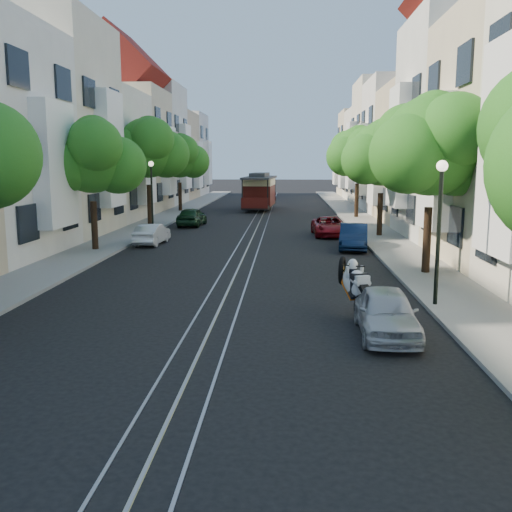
# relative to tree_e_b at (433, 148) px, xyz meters

# --- Properties ---
(ground) EXTENTS (200.00, 200.00, 0.00)m
(ground) POSITION_rel_tree_e_b_xyz_m (-7.26, 19.02, -4.73)
(ground) COLOR black
(ground) RESTS_ON ground
(sidewalk_east) EXTENTS (2.50, 80.00, 0.12)m
(sidewalk_east) POSITION_rel_tree_e_b_xyz_m (-0.01, 19.02, -4.67)
(sidewalk_east) COLOR gray
(sidewalk_east) RESTS_ON ground
(sidewalk_west) EXTENTS (2.50, 80.00, 0.12)m
(sidewalk_west) POSITION_rel_tree_e_b_xyz_m (-14.51, 19.02, -4.67)
(sidewalk_west) COLOR gray
(sidewalk_west) RESTS_ON ground
(rail_left) EXTENTS (0.06, 80.00, 0.02)m
(rail_left) POSITION_rel_tree_e_b_xyz_m (-7.81, 19.02, -4.72)
(rail_left) COLOR gray
(rail_left) RESTS_ON ground
(rail_slot) EXTENTS (0.06, 80.00, 0.02)m
(rail_slot) POSITION_rel_tree_e_b_xyz_m (-7.26, 19.02, -4.72)
(rail_slot) COLOR gray
(rail_slot) RESTS_ON ground
(rail_right) EXTENTS (0.06, 80.00, 0.02)m
(rail_right) POSITION_rel_tree_e_b_xyz_m (-6.71, 19.02, -4.72)
(rail_right) COLOR gray
(rail_right) RESTS_ON ground
(lane_line) EXTENTS (0.08, 80.00, 0.01)m
(lane_line) POSITION_rel_tree_e_b_xyz_m (-7.26, 19.02, -4.73)
(lane_line) COLOR tan
(lane_line) RESTS_ON ground
(townhouses_east) EXTENTS (7.75, 72.00, 12.00)m
(townhouses_east) POSITION_rel_tree_e_b_xyz_m (4.61, 18.94, 0.45)
(townhouses_east) COLOR beige
(townhouses_east) RESTS_ON ground
(townhouses_west) EXTENTS (7.75, 72.00, 11.76)m
(townhouses_west) POSITION_rel_tree_e_b_xyz_m (-19.13, 18.94, 0.35)
(townhouses_west) COLOR silver
(townhouses_west) RESTS_ON ground
(tree_e_b) EXTENTS (4.93, 4.08, 6.68)m
(tree_e_b) POSITION_rel_tree_e_b_xyz_m (0.00, 0.00, 0.00)
(tree_e_b) COLOR black
(tree_e_b) RESTS_ON ground
(tree_e_c) EXTENTS (4.84, 3.99, 6.52)m
(tree_e_c) POSITION_rel_tree_e_b_xyz_m (-0.00, 11.00, -0.13)
(tree_e_c) COLOR black
(tree_e_c) RESTS_ON ground
(tree_e_d) EXTENTS (5.01, 4.16, 6.85)m
(tree_e_d) POSITION_rel_tree_e_b_xyz_m (0.00, 22.00, 0.13)
(tree_e_d) COLOR black
(tree_e_d) RESTS_ON ground
(tree_w_b) EXTENTS (4.72, 3.87, 6.27)m
(tree_w_b) POSITION_rel_tree_e_b_xyz_m (-14.40, 5.00, -0.34)
(tree_w_b) COLOR black
(tree_w_b) RESTS_ON ground
(tree_w_c) EXTENTS (5.13, 4.28, 7.09)m
(tree_w_c) POSITION_rel_tree_e_b_xyz_m (-14.40, 16.00, 0.34)
(tree_w_c) COLOR black
(tree_w_c) RESTS_ON ground
(tree_w_d) EXTENTS (4.84, 3.99, 6.52)m
(tree_w_d) POSITION_rel_tree_e_b_xyz_m (-14.40, 27.00, -0.13)
(tree_w_d) COLOR black
(tree_w_d) RESTS_ON ground
(lamp_east) EXTENTS (0.32, 0.32, 4.16)m
(lamp_east) POSITION_rel_tree_e_b_xyz_m (-0.96, -4.98, -1.89)
(lamp_east) COLOR black
(lamp_east) RESTS_ON ground
(lamp_west) EXTENTS (0.32, 0.32, 4.16)m
(lamp_west) POSITION_rel_tree_e_b_xyz_m (-13.56, 13.02, -1.89)
(lamp_west) COLOR black
(lamp_west) RESTS_ON ground
(sportbike_rider) EXTENTS (0.88, 2.11, 1.65)m
(sportbike_rider) POSITION_rel_tree_e_b_xyz_m (-3.46, -6.10, -3.82)
(sportbike_rider) COLOR black
(sportbike_rider) RESTS_ON ground
(cable_car) EXTENTS (2.92, 7.90, 2.98)m
(cable_car) POSITION_rel_tree_e_b_xyz_m (-7.76, 29.54, -2.97)
(cable_car) COLOR black
(cable_car) RESTS_ON ground
(parked_car_e_near) EXTENTS (1.47, 3.48, 1.17)m
(parked_car_e_near) POSITION_rel_tree_e_b_xyz_m (-2.86, -7.75, -4.15)
(parked_car_e_near) COLOR #AEB2BB
(parked_car_e_near) RESTS_ON ground
(parked_car_e_mid) EXTENTS (1.78, 3.90, 1.24)m
(parked_car_e_mid) POSITION_rel_tree_e_b_xyz_m (-2.03, 6.45, -4.11)
(parked_car_e_mid) COLOR #0B1B3A
(parked_car_e_mid) RESTS_ON ground
(parked_car_e_far) EXTENTS (2.03, 4.09, 1.11)m
(parked_car_e_far) POSITION_rel_tree_e_b_xyz_m (-2.86, 11.45, -4.18)
(parked_car_e_far) COLOR maroon
(parked_car_e_far) RESTS_ON ground
(parked_car_w_mid) EXTENTS (1.33, 3.33, 1.08)m
(parked_car_w_mid) POSITION_rel_tree_e_b_xyz_m (-12.32, 7.56, -4.20)
(parked_car_w_mid) COLOR silver
(parked_car_w_mid) RESTS_ON ground
(parked_car_w_far) EXTENTS (1.72, 3.76, 1.25)m
(parked_car_w_far) POSITION_rel_tree_e_b_xyz_m (-11.66, 16.22, -4.11)
(parked_car_w_far) COLOR #15341D
(parked_car_w_far) RESTS_ON ground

